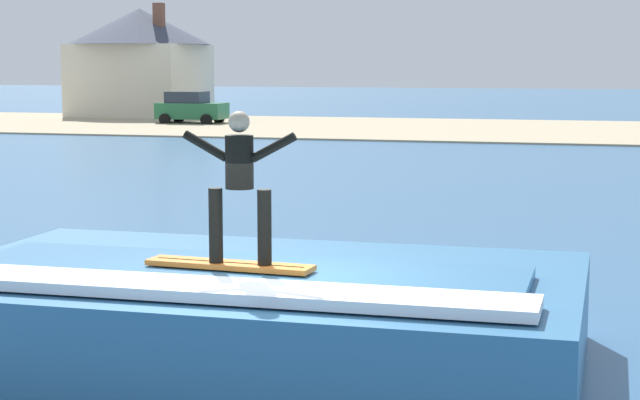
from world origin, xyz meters
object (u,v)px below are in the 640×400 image
(surfboard, at_px, (230,265))
(wave_crest, at_px, (253,315))
(car_near_shore, at_px, (191,108))
(house_with_chimney, at_px, (140,57))
(surfer, at_px, (240,178))

(surfboard, bearing_deg, wave_crest, 80.90)
(car_near_shore, bearing_deg, wave_crest, -67.16)
(house_with_chimney, bearing_deg, surfer, -64.35)
(wave_crest, height_order, surfboard, surfboard)
(surfboard, bearing_deg, surfer, -18.16)
(wave_crest, distance_m, surfer, 1.82)
(wave_crest, bearing_deg, surfer, -84.34)
(surfboard, bearing_deg, car_near_shore, 112.50)
(surfboard, bearing_deg, house_with_chimney, 115.54)
(wave_crest, relative_size, house_with_chimney, 0.85)
(surfboard, xyz_separation_m, house_with_chimney, (-25.24, 52.82, 2.50))
(surfer, relative_size, car_near_shore, 0.45)
(car_near_shore, height_order, house_with_chimney, house_with_chimney)
(surfer, distance_m, car_near_shore, 49.85)
(surfboard, relative_size, car_near_shore, 0.52)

